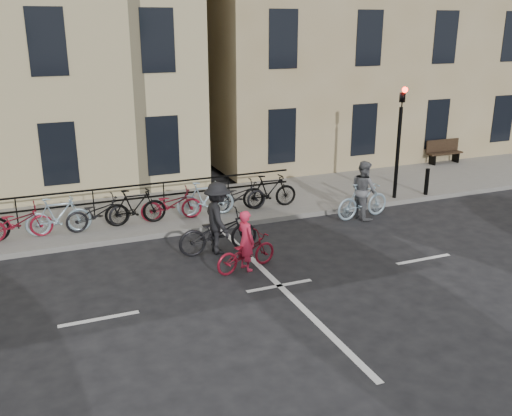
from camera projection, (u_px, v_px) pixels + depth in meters
name	position (u px, v px, depth m)	size (l,w,h in m)	color
ground	(280.00, 286.00, 12.92)	(120.00, 120.00, 0.00)	black
sidewalk	(70.00, 224.00, 16.72)	(46.00, 4.00, 0.15)	slate
building_east	(342.00, 12.00, 25.72)	(14.00, 10.00, 12.00)	#9C875E
traffic_light	(400.00, 129.00, 18.23)	(0.18, 0.30, 3.90)	black
bollard_east	(366.00, 189.00, 18.29)	(0.14, 0.14, 0.90)	black
bollard_west	(427.00, 182.00, 19.16)	(0.14, 0.14, 0.90)	black
bench	(443.00, 150.00, 23.51)	(1.60, 0.41, 0.97)	black
parked_bikes	(115.00, 210.00, 16.13)	(11.45, 1.23, 1.05)	black
cyclist_pink	(246.00, 249.00, 13.64)	(1.77, 1.00, 1.49)	maroon
cyclist_grey	(363.00, 195.00, 17.22)	(1.89, 0.93, 1.79)	#98B6C8
cyclist_dark	(218.00, 225.00, 14.60)	(2.12, 1.22, 1.88)	black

